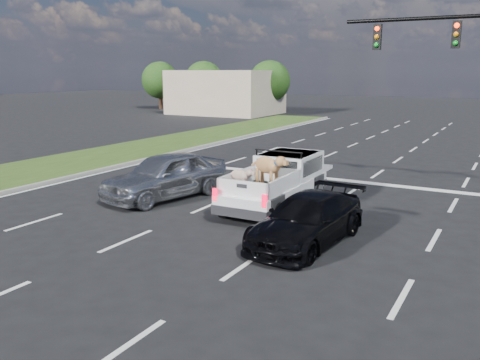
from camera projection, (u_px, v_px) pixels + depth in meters
name	position (u px, v px, depth m)	size (l,w,h in m)	color
ground	(181.00, 252.00, 12.38)	(160.00, 160.00, 0.00)	black
road_markings	(289.00, 196.00, 17.98)	(17.75, 60.00, 0.01)	silver
grass_median_left	(51.00, 168.00, 22.95)	(5.00, 60.00, 0.10)	#244013
curb_left	(90.00, 172.00, 21.79)	(0.15, 60.00, 0.14)	gray
building_left	(226.00, 92.00, 52.17)	(10.00, 8.00, 4.40)	#BCA78F
tree_far_a	(160.00, 80.00, 58.40)	(4.20, 4.20, 5.40)	#332114
tree_far_b	(204.00, 81.00, 55.55)	(4.20, 4.20, 5.40)	#332114
tree_far_c	(270.00, 81.00, 51.76)	(4.20, 4.20, 5.40)	#332114
pickup_truck	(277.00, 180.00, 16.38)	(1.91, 4.95, 1.85)	black
silver_sedan	(166.00, 175.00, 17.56)	(1.89, 4.70, 1.60)	#A8ABAF
black_coupe	(307.00, 220.00, 12.93)	(1.74, 4.28, 1.24)	black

